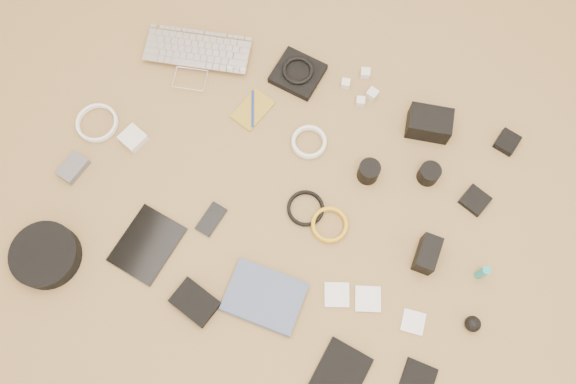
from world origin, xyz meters
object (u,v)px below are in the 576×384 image
at_px(phone, 211,219).
at_px(paperback, 254,324).
at_px(laptop, 195,64).
at_px(headphone_case, 46,255).
at_px(dslr_camera, 429,123).
at_px(tablet, 147,244).

distance_m(phone, paperback, 0.35).
height_order(laptop, phone, laptop).
distance_m(headphone_case, paperback, 0.67).
distance_m(dslr_camera, headphone_case, 1.28).
bearing_deg(dslr_camera, paperback, -120.27).
distance_m(laptop, dslr_camera, 0.82).
bearing_deg(tablet, laptop, 109.71).
distance_m(laptop, phone, 0.56).
height_order(headphone_case, paperback, headphone_case).
bearing_deg(phone, paperback, -34.84).
xyz_separation_m(phone, paperback, (0.25, -0.25, 0.01)).
xyz_separation_m(tablet, phone, (0.15, 0.15, -0.00)).
bearing_deg(dslr_camera, tablet, -145.08).
distance_m(tablet, headphone_case, 0.30).
bearing_deg(paperback, dslr_camera, -20.52).
relative_size(dslr_camera, phone, 1.32).
bearing_deg(phone, headphone_case, -134.82).
xyz_separation_m(dslr_camera, headphone_case, (-0.94, -0.86, -0.01)).
xyz_separation_m(laptop, tablet, (0.13, -0.63, -0.01)).
height_order(tablet, phone, tablet).
bearing_deg(dslr_camera, laptop, 174.25).
bearing_deg(phone, dslr_camera, 55.68).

